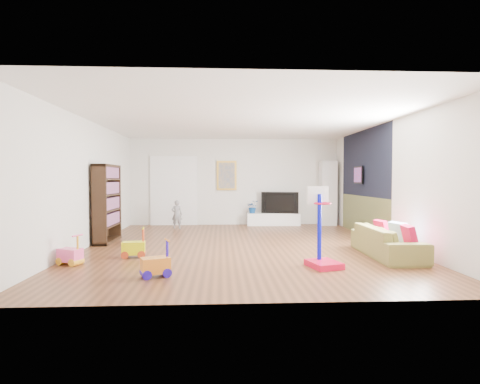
{
  "coord_description": "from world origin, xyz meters",
  "views": [
    {
      "loc": [
        -0.43,
        -8.04,
        1.45
      ],
      "look_at": [
        0.0,
        0.4,
        1.15
      ],
      "focal_mm": 28.0,
      "sensor_mm": 36.0,
      "label": 1
    }
  ],
  "objects": [
    {
      "name": "floor",
      "position": [
        0.0,
        0.0,
        0.0
      ],
      "size": [
        6.5,
        7.5,
        0.0
      ],
      "primitive_type": "cube",
      "color": "brown",
      "rests_on": "ground"
    },
    {
      "name": "ceiling",
      "position": [
        0.0,
        0.0,
        2.7
      ],
      "size": [
        6.5,
        7.5,
        0.0
      ],
      "primitive_type": "cube",
      "color": "white",
      "rests_on": "ground"
    },
    {
      "name": "wall_back",
      "position": [
        0.0,
        3.75,
        1.35
      ],
      "size": [
        6.5,
        0.0,
        2.7
      ],
      "primitive_type": "cube",
      "color": "silver",
      "rests_on": "ground"
    },
    {
      "name": "wall_front",
      "position": [
        0.0,
        -3.75,
        1.35
      ],
      "size": [
        6.5,
        0.0,
        2.7
      ],
      "primitive_type": "cube",
      "color": "silver",
      "rests_on": "ground"
    },
    {
      "name": "wall_left",
      "position": [
        -3.25,
        0.0,
        1.35
      ],
      "size": [
        0.0,
        7.5,
        2.7
      ],
      "primitive_type": "cube",
      "color": "silver",
      "rests_on": "ground"
    },
    {
      "name": "wall_right",
      "position": [
        3.25,
        0.0,
        1.35
      ],
      "size": [
        0.0,
        7.5,
        2.7
      ],
      "primitive_type": "cube",
      "color": "white",
      "rests_on": "ground"
    },
    {
      "name": "navy_accent",
      "position": [
        3.23,
        1.4,
        1.85
      ],
      "size": [
        0.01,
        3.2,
        1.7
      ],
      "primitive_type": "cube",
      "color": "black",
      "rests_on": "wall_right"
    },
    {
      "name": "olive_wainscot",
      "position": [
        3.23,
        1.4,
        0.5
      ],
      "size": [
        0.01,
        3.2,
        1.0
      ],
      "primitive_type": "cube",
      "color": "brown",
      "rests_on": "wall_right"
    },
    {
      "name": "doorway",
      "position": [
        -1.9,
        3.71,
        1.05
      ],
      "size": [
        1.45,
        0.06,
        2.1
      ],
      "primitive_type": "cube",
      "color": "white",
      "rests_on": "ground"
    },
    {
      "name": "painting_back",
      "position": [
        -0.25,
        3.71,
        1.55
      ],
      "size": [
        0.62,
        0.06,
        0.92
      ],
      "primitive_type": "cube",
      "color": "gold",
      "rests_on": "wall_back"
    },
    {
      "name": "artwork_right",
      "position": [
        3.17,
        1.6,
        1.55
      ],
      "size": [
        0.04,
        0.56,
        0.46
      ],
      "primitive_type": "cube",
      "color": "#7F3F8C",
      "rests_on": "wall_right"
    },
    {
      "name": "media_console",
      "position": [
        1.2,
        3.48,
        0.19
      ],
      "size": [
        1.64,
        0.44,
        0.38
      ],
      "primitive_type": "cube",
      "rotation": [
        0.0,
        0.0,
        -0.02
      ],
      "color": "white",
      "rests_on": "ground"
    },
    {
      "name": "tall_cabinet",
      "position": [
        2.9,
        3.47,
        1.0
      ],
      "size": [
        0.47,
        0.47,
        2.0
      ],
      "primitive_type": "cube",
      "rotation": [
        0.0,
        0.0,
        -0.01
      ],
      "color": "silver",
      "rests_on": "ground"
    },
    {
      "name": "bookshelf",
      "position": [
        -3.04,
        0.66,
        0.89
      ],
      "size": [
        0.32,
        1.21,
        1.77
      ],
      "primitive_type": "cube",
      "rotation": [
        0.0,
        0.0,
        0.0
      ],
      "color": "black",
      "rests_on": "ground"
    },
    {
      "name": "sofa",
      "position": [
        2.67,
        -1.25,
        0.28
      ],
      "size": [
        0.79,
        1.93,
        0.56
      ],
      "primitive_type": "imported",
      "rotation": [
        0.0,
        0.0,
        1.55
      ],
      "color": "olive",
      "rests_on": "ground"
    },
    {
      "name": "basketball_hoop",
      "position": [
        1.25,
        -2.04,
        0.67
      ],
      "size": [
        0.59,
        0.66,
        1.34
      ],
      "primitive_type": "cube",
      "rotation": [
        0.0,
        0.0,
        0.27
      ],
      "color": "red",
      "rests_on": "ground"
    },
    {
      "name": "ride_on_yellow",
      "position": [
        -2.04,
        -1.11,
        0.27
      ],
      "size": [
        0.44,
        0.31,
        0.55
      ],
      "primitive_type": "cube",
      "rotation": [
        0.0,
        0.0,
        0.13
      ],
      "color": "#D6DC0A",
      "rests_on": "ground"
    },
    {
      "name": "ride_on_orange",
      "position": [
        -1.4,
        -2.51,
        0.27
      ],
      "size": [
        0.47,
        0.39,
        0.55
      ],
      "primitive_type": "cube",
      "rotation": [
        0.0,
        0.0,
        0.38
      ],
      "color": "orange",
      "rests_on": "ground"
    },
    {
      "name": "ride_on_pink",
      "position": [
        -2.98,
        -1.64,
        0.26
      ],
      "size": [
        0.45,
        0.37,
        0.51
      ],
      "primitive_type": "cube",
      "rotation": [
        0.0,
        0.0,
        -0.41
      ],
      "color": "#F54D8C",
      "rests_on": "ground"
    },
    {
      "name": "child",
      "position": [
        -1.71,
        2.83,
        0.42
      ],
      "size": [
        0.31,
        0.21,
        0.83
      ],
      "primitive_type": "imported",
      "rotation": [
        0.0,
        0.0,
        3.16
      ],
      "color": "gray",
      "rests_on": "ground"
    },
    {
      "name": "tv",
      "position": [
        1.41,
        3.49,
        0.71
      ],
      "size": [
        1.15,
        0.44,
        0.66
      ],
      "primitive_type": "imported",
      "rotation": [
        0.0,
        0.0,
        -0.26
      ],
      "color": "black",
      "rests_on": "media_console"
    },
    {
      "name": "vase_plant",
      "position": [
        0.55,
        3.48,
        0.58
      ],
      "size": [
        0.38,
        0.33,
        0.4
      ],
      "primitive_type": "imported",
      "rotation": [
        0.0,
        0.0,
        0.06
      ],
      "color": "navy",
      "rests_on": "media_console"
    },
    {
      "name": "pillow_left",
      "position": [
        2.84,
        -1.76,
        0.44
      ],
      "size": [
        0.15,
        0.42,
        0.41
      ],
      "primitive_type": "cube",
      "rotation": [
        0.0,
        0.0,
        -0.11
      ],
      "color": "#B00B36",
      "rests_on": "sofa"
    },
    {
      "name": "pillow_center",
      "position": [
        2.88,
        -1.28,
        0.44
      ],
      "size": [
        0.21,
        0.42,
        0.41
      ],
      "primitive_type": "cube",
      "rotation": [
        0.0,
        0.0,
        0.27
      ],
      "color": "silver",
      "rests_on": "sofa"
    },
    {
      "name": "pillow_right",
      "position": [
        2.82,
        -0.66,
        0.44
      ],
      "size": [
        0.16,
        0.36,
        0.34
      ],
      "primitive_type": "cube",
      "rotation": [
        0.0,
        0.0,
        0.19
      ],
      "color": "#AD0935",
      "rests_on": "sofa"
    }
  ]
}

